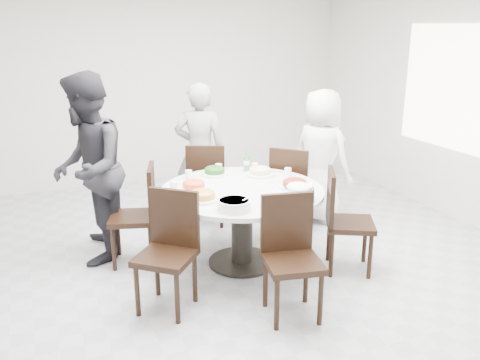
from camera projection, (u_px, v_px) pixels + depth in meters
name	position (u px, v px, depth m)	size (l,w,h in m)	color
floor	(219.00, 264.00, 4.85)	(6.00, 6.00, 0.01)	#A8A9AD
wall_back	(143.00, 84.00, 7.09)	(6.00, 0.01, 2.80)	beige
wall_right	(475.00, 100.00, 5.54)	(0.01, 6.00, 2.80)	beige
window	(475.00, 91.00, 5.50)	(0.04, 2.20, 1.40)	white
dining_table	(242.00, 227.00, 4.76)	(1.50, 1.50, 0.75)	silver
chair_ne	(293.00, 188.00, 5.57)	(0.42, 0.42, 0.95)	black
chair_n	(207.00, 183.00, 5.75)	(0.42, 0.42, 0.95)	black
chair_nw	(132.00, 215.00, 4.77)	(0.42, 0.42, 0.95)	black
chair_sw	(165.00, 254.00, 3.96)	(0.42, 0.42, 0.95)	black
chair_s	(293.00, 260.00, 3.86)	(0.42, 0.42, 0.95)	black
chair_se	(350.00, 222.00, 4.62)	(0.42, 0.42, 0.95)	black
diner_right	(321.00, 156.00, 5.76)	(0.74, 0.48, 1.52)	white
diner_middle	(200.00, 151.00, 5.85)	(0.58, 0.38, 1.58)	black
diner_left	(88.00, 169.00, 4.74)	(0.87, 0.68, 1.80)	black
dish_greens	(215.00, 172.00, 5.06)	(0.26, 0.26, 0.07)	white
dish_pale	(260.00, 172.00, 5.05)	(0.28, 0.28, 0.08)	white
dish_orange	(194.00, 186.00, 4.62)	(0.26, 0.26, 0.07)	white
dish_redbrown	(295.00, 185.00, 4.65)	(0.28, 0.28, 0.07)	white
dish_tofu	(203.00, 196.00, 4.33)	(0.29, 0.29, 0.07)	white
rice_bowl	(299.00, 194.00, 4.34)	(0.26, 0.26, 0.11)	silver
soup_bowl	(234.00, 205.00, 4.11)	(0.27, 0.27, 0.08)	white
beverage_bottle	(247.00, 161.00, 5.18)	(0.06, 0.06, 0.21)	#327E3D
tea_cups	(221.00, 167.00, 5.20)	(0.07, 0.07, 0.08)	white
chopsticks	(214.00, 170.00, 5.24)	(0.24, 0.04, 0.01)	tan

